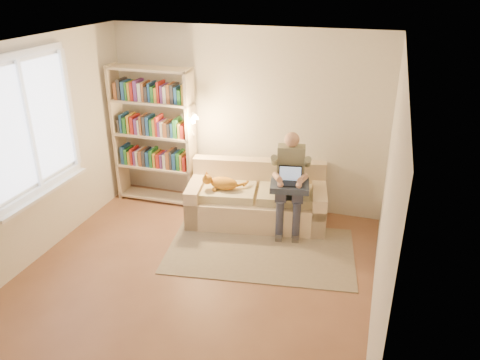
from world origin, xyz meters
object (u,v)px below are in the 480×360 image
(cat, at_px, (223,183))
(laptop, at_px, (287,179))
(sofa, at_px, (257,201))
(person, at_px, (290,177))
(bookshelf, at_px, (154,130))

(cat, bearing_deg, laptop, -8.99)
(laptop, bearing_deg, sofa, 147.79)
(sofa, xyz_separation_m, person, (0.47, -0.06, 0.46))
(laptop, distance_m, bookshelf, 2.13)
(cat, bearing_deg, person, -1.65)
(cat, bearing_deg, bookshelf, 152.78)
(cat, distance_m, laptop, 0.89)
(sofa, bearing_deg, laptop, -32.21)
(person, xyz_separation_m, cat, (-0.90, -0.14, -0.15))
(sofa, xyz_separation_m, cat, (-0.43, -0.20, 0.31))
(bookshelf, bearing_deg, sofa, -6.84)
(sofa, relative_size, laptop, 5.78)
(person, height_order, bookshelf, bookshelf)
(person, distance_m, bookshelf, 2.14)
(sofa, distance_m, cat, 0.57)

